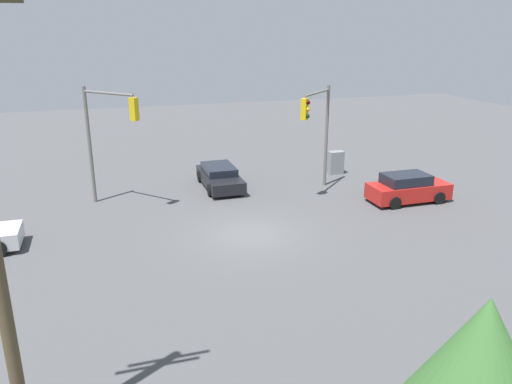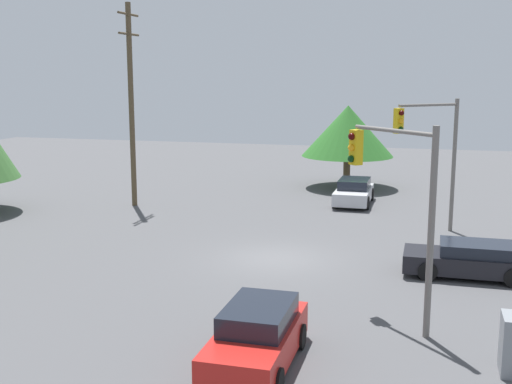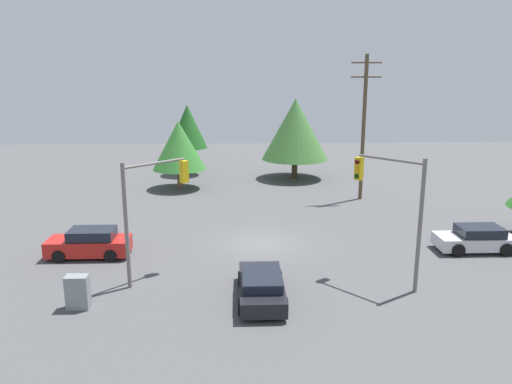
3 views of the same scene
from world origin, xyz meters
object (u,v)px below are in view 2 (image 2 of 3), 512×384
(sedan_red, at_px, (257,337))
(traffic_signal_main, at_px, (396,187))
(traffic_signal_cross, at_px, (432,143))
(sedan_dark, at_px, (471,260))
(sedan_silver, at_px, (354,192))

(sedan_red, height_order, traffic_signal_main, traffic_signal_main)
(sedan_red, height_order, traffic_signal_cross, traffic_signal_cross)
(sedan_dark, height_order, sedan_silver, sedan_silver)
(sedan_silver, relative_size, traffic_signal_cross, 0.69)
(sedan_dark, distance_m, sedan_red, 10.24)
(traffic_signal_main, height_order, traffic_signal_cross, traffic_signal_cross)
(sedan_silver, bearing_deg, sedan_red, 90.25)
(sedan_red, bearing_deg, sedan_silver, -89.75)
(sedan_silver, relative_size, traffic_signal_main, 0.72)
(sedan_dark, height_order, traffic_signal_main, traffic_signal_main)
(traffic_signal_main, bearing_deg, sedan_silver, -33.78)
(sedan_red, bearing_deg, traffic_signal_main, -127.49)
(sedan_dark, xyz_separation_m, sedan_silver, (-11.84, -5.47, 0.06))
(sedan_red, relative_size, sedan_silver, 1.02)
(sedan_dark, relative_size, traffic_signal_main, 0.79)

